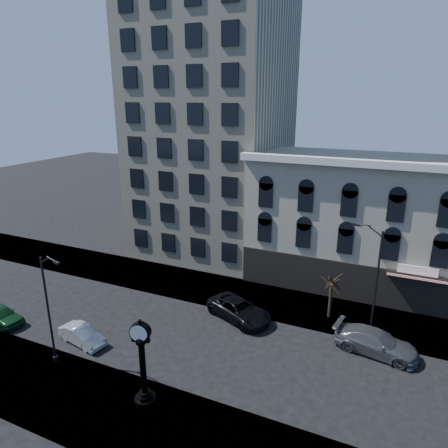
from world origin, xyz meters
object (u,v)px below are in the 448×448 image
at_px(street_lamp_near, 49,282).
at_px(street_clock, 143,366).
at_px(car_near_b, 82,335).
at_px(car_near_a, 1,315).

bearing_deg(street_lamp_near, street_clock, 9.66).
bearing_deg(car_near_b, street_clock, -102.10).
xyz_separation_m(street_clock, car_near_b, (-7.71, 3.22, -1.97)).
relative_size(street_clock, car_near_a, 1.29).
height_order(street_clock, car_near_a, street_clock).
height_order(car_near_a, car_near_b, car_near_a).
bearing_deg(car_near_a, street_clock, -94.08).
bearing_deg(street_clock, street_lamp_near, 160.21).
bearing_deg(car_near_a, street_lamp_near, -98.36).
distance_m(street_lamp_near, car_near_a, 10.17).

